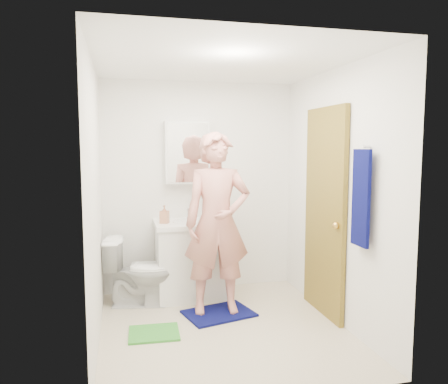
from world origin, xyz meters
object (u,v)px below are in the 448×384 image
at_px(man, 217,223).
at_px(medicine_cabinet, 187,153).
at_px(toothbrush_cup, 215,214).
at_px(towel, 361,198).
at_px(vanity_cabinet, 191,261).
at_px(toilet, 140,271).
at_px(soap_dispenser, 164,214).

bearing_deg(man, medicine_cabinet, 107.53).
relative_size(toothbrush_cup, man, 0.07).
distance_m(medicine_cabinet, man, 1.04).
height_order(medicine_cabinet, towel, medicine_cabinet).
relative_size(vanity_cabinet, medicine_cabinet, 1.14).
relative_size(toilet, man, 0.40).
bearing_deg(medicine_cabinet, toilet, -148.28).
bearing_deg(man, toilet, 155.20).
relative_size(towel, soap_dispenser, 4.13).
distance_m(vanity_cabinet, toilet, 0.58).
xyz_separation_m(towel, toilet, (-1.74, 1.36, -0.89)).
distance_m(vanity_cabinet, toothbrush_cup, 0.59).
relative_size(medicine_cabinet, man, 0.39).
bearing_deg(toilet, toothbrush_cup, -66.41).
bearing_deg(medicine_cabinet, towel, -55.39).
bearing_deg(vanity_cabinet, soap_dispenser, -171.53).
xyz_separation_m(toothbrush_cup, man, (-0.11, -0.62, 0.02)).
xyz_separation_m(medicine_cabinet, towel, (1.18, -1.71, -0.35)).
xyz_separation_m(vanity_cabinet, toothbrush_cup, (0.29, 0.09, 0.50)).
height_order(vanity_cabinet, toothbrush_cup, toothbrush_cup).
height_order(toilet, man, man).
relative_size(toilet, toothbrush_cup, 5.46).
relative_size(vanity_cabinet, toilet, 1.10).
relative_size(towel, man, 0.45).
bearing_deg(toilet, soap_dispenser, -64.21).
relative_size(vanity_cabinet, toothbrush_cup, 6.03).
height_order(medicine_cabinet, soap_dispenser, medicine_cabinet).
distance_m(toilet, toothbrush_cup, 1.03).
bearing_deg(vanity_cabinet, medicine_cabinet, 90.00).
height_order(soap_dispenser, man, man).
bearing_deg(toilet, man, -109.39).
xyz_separation_m(vanity_cabinet, towel, (1.18, -1.48, 0.85)).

